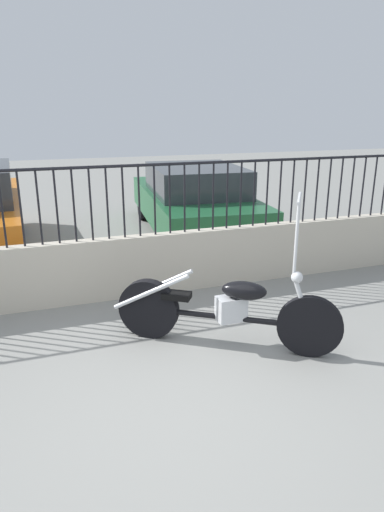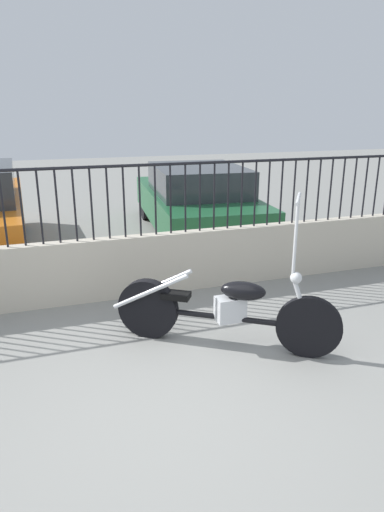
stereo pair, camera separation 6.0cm
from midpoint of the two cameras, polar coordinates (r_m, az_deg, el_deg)
ground_plane at (r=3.82m, az=-1.77°, el=-18.36°), size 40.00×40.00×0.00m
low_wall at (r=5.72m, az=-8.76°, el=-1.43°), size 8.83×0.18×0.77m
fence_railing at (r=5.48m, az=-9.24°, el=8.10°), size 8.83×0.04×0.88m
motorcycle_black at (r=4.51m, az=3.19°, el=-6.57°), size 1.95×1.36×1.54m
car_green at (r=8.59m, az=0.74°, el=7.08°), size 2.12×4.42×1.28m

